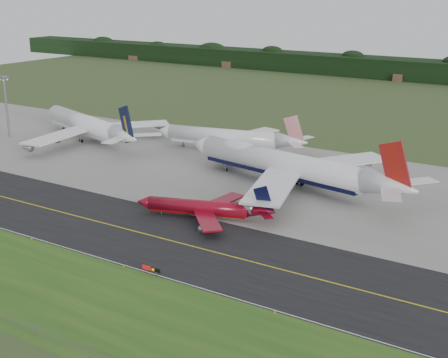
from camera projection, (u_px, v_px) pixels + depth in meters
ground at (180, 235)px, 144.24m from camera, size 600.00×600.00×0.00m
grass_verge at (69, 296)px, 115.97m from camera, size 400.00×30.00×0.01m
taxiway at (170, 240)px, 141.01m from camera, size 400.00×32.00×0.02m
apron at (281, 179)px, 185.44m from camera, size 400.00×78.00×0.01m
taxiway_centreline at (170, 240)px, 141.00m from camera, size 400.00×0.40×0.00m
taxiway_edge_line at (124, 265)px, 128.48m from camera, size 400.00×0.25×0.00m
perimeter_fence at (12, 321)px, 105.14m from camera, size 320.00×0.10×320.00m
jet_ba_747 at (288, 165)px, 176.10m from camera, size 76.16×62.36×19.19m
jet_red_737 at (206, 208)px, 153.74m from camera, size 34.55×27.42×9.56m
jet_navy_gold at (89, 126)px, 229.33m from camera, size 65.40×55.42×17.32m
jet_star_tail at (230, 138)px, 214.64m from camera, size 54.65×45.06×14.48m
floodlight_mast at (5, 95)px, 232.42m from camera, size 2.84×2.84×22.92m
taxiway_sign at (151, 269)px, 124.52m from camera, size 4.30×0.31×1.43m
edge_marker_left at (32, 239)px, 141.12m from camera, size 0.16×0.16×0.50m
edge_marker_center at (124, 267)px, 127.25m from camera, size 0.16×0.16×0.50m
edge_marker_right at (275, 312)px, 109.53m from camera, size 0.16×0.16×0.50m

